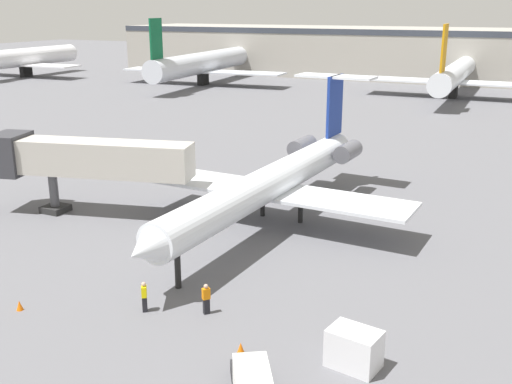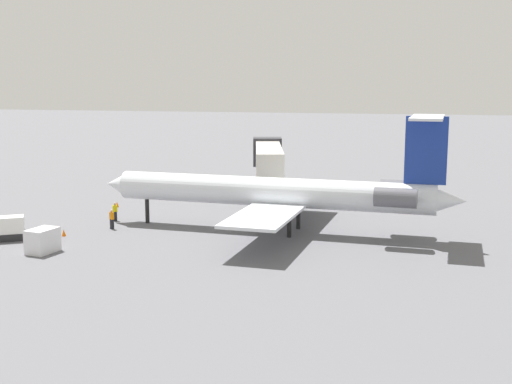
% 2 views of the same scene
% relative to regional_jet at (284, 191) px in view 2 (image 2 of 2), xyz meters
% --- Properties ---
extents(ground_plane, '(400.00, 400.00, 0.10)m').
position_rel_regional_jet_xyz_m(ground_plane, '(-3.71, 0.35, -3.52)').
color(ground_plane, '#5B5B60').
extents(regional_jet, '(20.68, 31.00, 9.85)m').
position_rel_regional_jet_xyz_m(regional_jet, '(0.00, 0.00, 0.00)').
color(regional_jet, silver).
rests_on(regional_jet, ground_plane).
extents(jet_bridge, '(15.98, 6.61, 6.14)m').
position_rel_regional_jet_xyz_m(jet_bridge, '(-14.49, -4.59, 0.99)').
color(jet_bridge, '#B7B2A8').
rests_on(jet_bridge, ground_plane).
extents(ground_crew_marshaller, '(0.45, 0.48, 1.69)m').
position_rel_regional_jet_xyz_m(ground_crew_marshaller, '(2.30, -14.50, -2.61)').
color(ground_crew_marshaller, black).
rests_on(ground_crew_marshaller, ground_plane).
extents(ground_crew_loader, '(0.43, 0.48, 1.69)m').
position_rel_regional_jet_xyz_m(ground_crew_loader, '(-0.78, -15.68, -2.61)').
color(ground_crew_loader, black).
rests_on(ground_crew_loader, ground_plane).
extents(baggage_tug_lead, '(3.29, 4.14, 1.90)m').
position_rel_regional_jet_xyz_m(baggage_tug_lead, '(7.76, -20.39, -2.63)').
color(baggage_tug_lead, '#262628').
rests_on(baggage_tug_lead, ground_plane).
extents(cargo_container_uld, '(2.50, 1.93, 1.79)m').
position_rel_regional_jet_xyz_m(cargo_container_uld, '(10.71, -15.96, -2.58)').
color(cargo_container_uld, silver).
rests_on(cargo_container_uld, ground_plane).
extents(traffic_cone_near, '(0.36, 0.36, 0.55)m').
position_rel_regional_jet_xyz_m(traffic_cone_near, '(5.65, -17.15, -3.19)').
color(traffic_cone_near, orange).
rests_on(traffic_cone_near, ground_plane).
extents(traffic_cone_mid, '(0.36, 0.36, 0.55)m').
position_rel_regional_jet_xyz_m(traffic_cone_mid, '(-6.89, -18.42, -3.19)').
color(traffic_cone_mid, orange).
rests_on(traffic_cone_mid, ground_plane).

